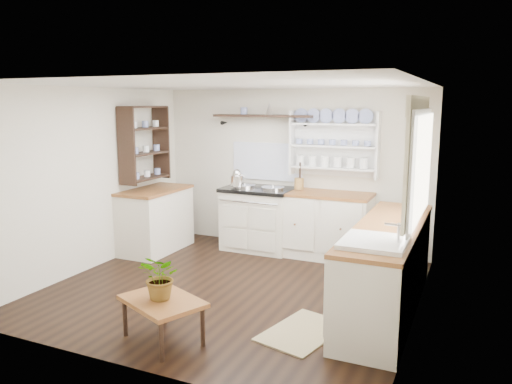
% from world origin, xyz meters
% --- Properties ---
extents(floor, '(4.00, 3.80, 0.01)m').
position_xyz_m(floor, '(0.00, 0.00, 0.00)').
color(floor, black).
rests_on(floor, ground).
extents(wall_back, '(4.00, 0.02, 2.30)m').
position_xyz_m(wall_back, '(0.00, 1.90, 1.15)').
color(wall_back, beige).
rests_on(wall_back, ground).
extents(wall_right, '(0.02, 3.80, 2.30)m').
position_xyz_m(wall_right, '(2.00, 0.00, 1.15)').
color(wall_right, beige).
rests_on(wall_right, ground).
extents(wall_left, '(0.02, 3.80, 2.30)m').
position_xyz_m(wall_left, '(-2.00, 0.00, 1.15)').
color(wall_left, beige).
rests_on(wall_left, ground).
extents(ceiling, '(4.00, 3.80, 0.01)m').
position_xyz_m(ceiling, '(0.00, 0.00, 2.30)').
color(ceiling, white).
rests_on(ceiling, wall_back).
extents(window, '(0.08, 1.55, 1.22)m').
position_xyz_m(window, '(1.95, 0.15, 1.56)').
color(window, white).
rests_on(window, wall_right).
extents(aga_cooker, '(1.01, 0.70, 0.94)m').
position_xyz_m(aga_cooker, '(-0.38, 1.57, 0.46)').
color(aga_cooker, beige).
rests_on(aga_cooker, floor).
extents(back_cabinets, '(1.27, 0.63, 0.90)m').
position_xyz_m(back_cabinets, '(0.60, 1.60, 0.46)').
color(back_cabinets, beige).
rests_on(back_cabinets, floor).
extents(right_cabinets, '(0.62, 2.43, 0.90)m').
position_xyz_m(right_cabinets, '(1.70, 0.10, 0.46)').
color(right_cabinets, beige).
rests_on(right_cabinets, floor).
extents(belfast_sink, '(0.55, 0.60, 0.45)m').
position_xyz_m(belfast_sink, '(1.70, -0.65, 0.80)').
color(belfast_sink, white).
rests_on(belfast_sink, right_cabinets).
extents(left_cabinets, '(0.62, 1.13, 0.90)m').
position_xyz_m(left_cabinets, '(-1.70, 0.90, 0.46)').
color(left_cabinets, beige).
rests_on(left_cabinets, floor).
extents(plate_rack, '(1.20, 0.22, 0.90)m').
position_xyz_m(plate_rack, '(0.65, 1.86, 1.56)').
color(plate_rack, white).
rests_on(plate_rack, wall_back).
extents(high_shelf, '(1.50, 0.29, 0.16)m').
position_xyz_m(high_shelf, '(-0.40, 1.78, 1.91)').
color(high_shelf, black).
rests_on(high_shelf, wall_back).
extents(left_shelving, '(0.28, 0.80, 1.05)m').
position_xyz_m(left_shelving, '(-1.84, 0.90, 1.55)').
color(left_shelving, black).
rests_on(left_shelving, wall_left).
extents(kettle, '(0.19, 0.19, 0.24)m').
position_xyz_m(kettle, '(-0.66, 1.45, 1.05)').
color(kettle, silver).
rests_on(kettle, aga_cooker).
extents(utensil_crock, '(0.13, 0.13, 0.15)m').
position_xyz_m(utensil_crock, '(0.20, 1.68, 0.99)').
color(utensil_crock, olive).
rests_on(utensil_crock, back_cabinets).
extents(center_table, '(0.87, 0.77, 0.39)m').
position_xyz_m(center_table, '(0.00, -1.40, 0.35)').
color(center_table, brown).
rests_on(center_table, floor).
extents(potted_plant, '(0.44, 0.40, 0.41)m').
position_xyz_m(potted_plant, '(0.00, -1.40, 0.60)').
color(potted_plant, '#3F7233').
rests_on(potted_plant, center_table).
extents(floor_rug, '(0.74, 0.96, 0.02)m').
position_xyz_m(floor_rug, '(1.09, -0.74, 0.01)').
color(floor_rug, olive).
rests_on(floor_rug, floor).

